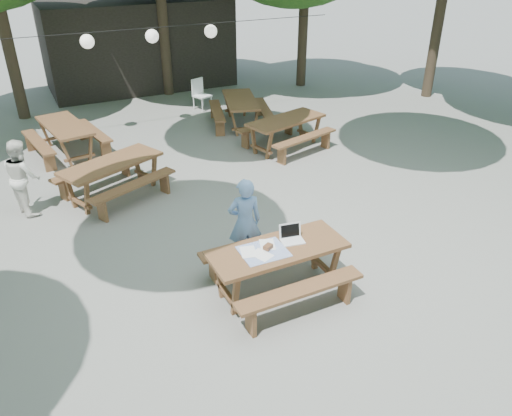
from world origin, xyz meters
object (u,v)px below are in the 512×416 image
Objects in this scene: picnic_table_nw at (113,179)px; plastic_chair at (202,101)px; main_picnic_table at (277,268)px; second_person at (23,177)px; woman at (245,222)px.

plastic_chair is (3.66, 4.60, -0.13)m from picnic_table_nw.
main_picnic_table is 5.25m from second_person.
picnic_table_nw is at bearing -111.05° from second_person.
main_picnic_table is 1.38× the size of second_person.
plastic_chair is at bearing 75.97° from main_picnic_table.
woman is at bearing -90.89° from picnic_table_nw.
woman is 1.64× the size of plastic_chair.
main_picnic_table is 2.22× the size of plastic_chair.
main_picnic_table is at bearing -94.04° from picnic_table_nw.
woman is at bearing -155.70° from second_person.
second_person reaches higher than picnic_table_nw.
main_picnic_table is 9.01m from plastic_chair.
picnic_table_nw is 1.64m from second_person.
main_picnic_table is at bearing 107.85° from woman.
picnic_table_nw is (-1.47, 4.13, 0.00)m from main_picnic_table.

